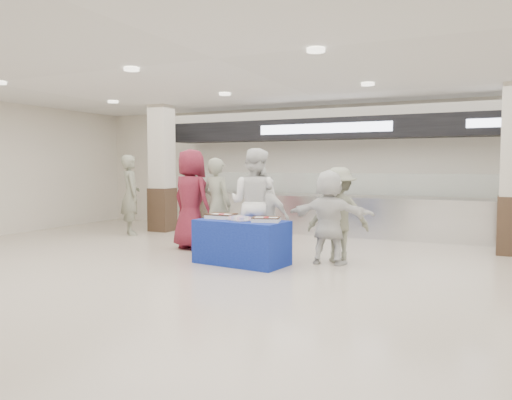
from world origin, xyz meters
The scene contains 14 objects.
ground centered at (0.00, 0.00, 0.00)m, with size 14.00×14.00×0.00m, color beige.
serving_line centered at (0.00, 5.40, 1.16)m, with size 8.70×0.85×2.80m.
column_left centered at (-4.00, 4.20, 1.53)m, with size 0.55×0.55×3.20m.
display_table centered at (-0.21, 1.23, 0.38)m, with size 1.55×0.78×0.75m, color navy.
sheet_cake_left centered at (-0.66, 1.33, 0.80)m, with size 0.49×0.39×0.10m.
sheet_cake_right centered at (0.26, 1.20, 0.80)m, with size 0.51×0.44×0.09m.
cupcake_tray centered at (-0.22, 1.19, 0.79)m, with size 0.54×0.50×0.07m.
civilian_maroon centered at (-1.82, 2.18, 1.00)m, with size 0.98×0.64×2.00m, color maroon.
soldier_a centered at (-1.27, 2.25, 0.91)m, with size 0.67×0.44×1.83m, color gray.
chef_tall centered at (-0.27, 1.87, 0.99)m, with size 0.97×0.75×1.99m, color white.
chef_short centered at (0.00, 1.87, 0.73)m, with size 0.85×0.36×1.46m, color white.
soldier_b centered at (1.21, 2.16, 0.82)m, with size 1.07×0.61×1.65m, color gray.
civilian_white centered at (1.13, 1.87, 0.80)m, with size 1.49×0.48×1.61m, color white.
soldier_bg centered at (-4.30, 3.33, 0.97)m, with size 0.71×0.46×1.93m, color gray.
Camera 1 is at (3.61, -6.28, 1.68)m, focal length 35.00 mm.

